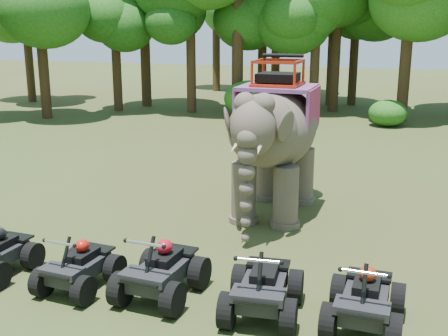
{
  "coord_description": "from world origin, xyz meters",
  "views": [
    {
      "loc": [
        3.44,
        -10.0,
        4.95
      ],
      "look_at": [
        0.0,
        1.2,
        1.9
      ],
      "focal_mm": 45.0,
      "sensor_mm": 36.0,
      "label": 1
    }
  ],
  "objects_px": {
    "atv_2": "(161,264)",
    "atv_3": "(263,280)",
    "elephant": "(276,137)",
    "atv_4": "(366,292)",
    "atv_1": "(79,260)"
  },
  "relations": [
    {
      "from": "atv_2",
      "to": "atv_3",
      "type": "xyz_separation_m",
      "value": [
        1.95,
        -0.09,
        -0.01
      ]
    },
    {
      "from": "atv_3",
      "to": "atv_4",
      "type": "relative_size",
      "value": 1.02
    },
    {
      "from": "atv_4",
      "to": "atv_2",
      "type": "bearing_deg",
      "value": -177.72
    },
    {
      "from": "atv_1",
      "to": "atv_3",
      "type": "relative_size",
      "value": 0.9
    },
    {
      "from": "atv_1",
      "to": "atv_2",
      "type": "distance_m",
      "value": 1.63
    },
    {
      "from": "atv_3",
      "to": "atv_1",
      "type": "bearing_deg",
      "value": 176.94
    },
    {
      "from": "elephant",
      "to": "atv_1",
      "type": "relative_size",
      "value": 3.14
    },
    {
      "from": "elephant",
      "to": "atv_2",
      "type": "bearing_deg",
      "value": -98.41
    },
    {
      "from": "atv_1",
      "to": "atv_2",
      "type": "bearing_deg",
      "value": 11.49
    },
    {
      "from": "atv_1",
      "to": "atv_3",
      "type": "distance_m",
      "value": 3.57
    },
    {
      "from": "elephant",
      "to": "atv_4",
      "type": "bearing_deg",
      "value": -61.4
    },
    {
      "from": "elephant",
      "to": "atv_3",
      "type": "distance_m",
      "value": 5.7
    },
    {
      "from": "atv_2",
      "to": "atv_4",
      "type": "bearing_deg",
      "value": 4.34
    },
    {
      "from": "atv_1",
      "to": "atv_4",
      "type": "height_order",
      "value": "atv_4"
    },
    {
      "from": "atv_4",
      "to": "atv_3",
      "type": "bearing_deg",
      "value": -174.88
    }
  ]
}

